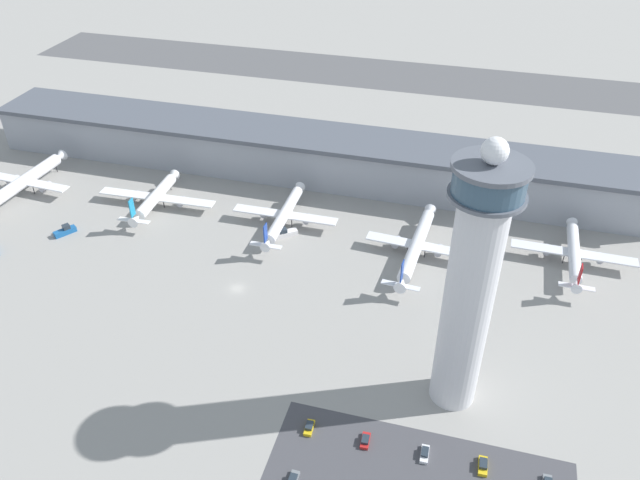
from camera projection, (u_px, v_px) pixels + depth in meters
ground_plane at (237, 289)px, 181.32m from camera, size 1000.00×1000.00×0.00m
terminal_building at (305, 154)px, 231.43m from camera, size 245.15×25.00×17.48m
runway_strip at (366, 72)px, 326.13m from camera, size 367.72×44.00×0.01m
control_tower at (471, 284)px, 129.61m from camera, size 15.10×15.10×67.25m
airplane_gate_alpha at (24, 181)px, 223.25m from camera, size 34.18×44.05×13.74m
airplane_gate_bravo at (156, 197)px, 215.89m from camera, size 42.05×33.62×12.15m
airplane_gate_charlie at (284, 215)px, 205.53m from camera, size 35.36×38.59×12.19m
airplane_gate_delta at (417, 245)px, 192.05m from camera, size 32.27×44.56×12.50m
airplane_gate_echo at (574, 253)px, 188.24m from camera, size 36.88×35.87×11.87m
service_truck_fuel at (285, 233)px, 202.76m from camera, size 7.92×6.91×2.98m
service_truck_baggage at (65, 231)px, 203.74m from camera, size 5.78×7.14×3.19m
car_blue_compact at (293, 480)px, 129.47m from camera, size 1.80×4.63×1.42m
car_black_suv at (309, 427)px, 140.41m from camera, size 1.95×4.34×1.48m
car_maroon_suv at (425, 454)px, 134.80m from camera, size 1.82×4.60×1.36m
car_green_van at (483, 466)px, 132.28m from camera, size 2.02×4.73×1.58m
car_grey_coupe at (365, 441)px, 137.58m from camera, size 2.00×4.32×1.36m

